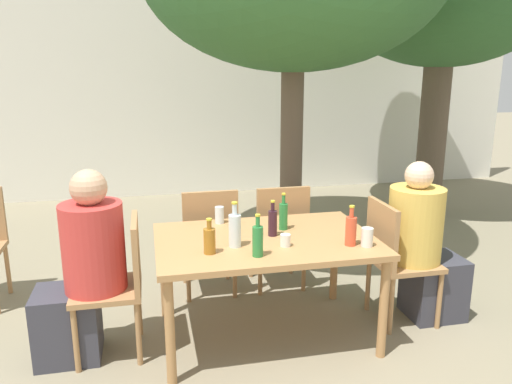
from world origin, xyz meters
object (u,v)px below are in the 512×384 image
green_bottle_0 (258,240)px  water_bottle_3 (235,229)px  patio_chair_0 (120,278)px  wine_bottle_2 (273,222)px  drinking_glass_2 (285,240)px  person_seated_1 (423,249)px  patio_chair_3 (279,230)px  drinking_glass_0 (367,237)px  person_seated_0 (83,274)px  soda_bottle_1 (351,230)px  patio_chair_2 (209,235)px  green_bottle_5 (283,215)px  amber_bottle_4 (210,240)px  drinking_glass_1 (219,215)px  dining_table_front (265,248)px  patio_chair_1 (395,254)px

green_bottle_0 → water_bottle_3: 0.23m
patio_chair_0 → green_bottle_0: green_bottle_0 is taller
wine_bottle_2 → drinking_glass_2: 0.23m
person_seated_1 → patio_chair_3: bearing=51.3°
drinking_glass_0 → drinking_glass_2: 0.53m
patio_chair_3 → green_bottle_0: size_ratio=3.42×
patio_chair_3 → person_seated_0: person_seated_0 is taller
soda_bottle_1 → person_seated_1: bearing=20.1°
patio_chair_2 → person_seated_1: person_seated_1 is taller
person_seated_1 → green_bottle_5: 1.09m
water_bottle_3 → amber_bottle_4: water_bottle_3 is taller
patio_chair_2 → amber_bottle_4: (-0.11, -0.93, 0.29)m
patio_chair_3 → drinking_glass_0: 1.10m
soda_bottle_1 → patio_chair_3: bearing=102.2°
person_seated_1 → water_bottle_3: (-1.44, -0.12, 0.29)m
drinking_glass_0 → drinking_glass_1: (-0.86, 0.70, 0.00)m
dining_table_front → patio_chair_3: patio_chair_3 is taller
dining_table_front → drinking_glass_2: size_ratio=18.57×
dining_table_front → patio_chair_0: patio_chair_0 is taller
water_bottle_3 → drinking_glass_2: bearing=-11.4°
patio_chair_0 → patio_chair_3: (1.27, 0.73, 0.00)m
water_bottle_3 → green_bottle_5: (0.40, 0.27, -0.01)m
wine_bottle_2 → drinking_glass_1: wine_bottle_2 is taller
patio_chair_0 → person_seated_0: bearing=-90.0°
patio_chair_0 → drinking_glass_1: bearing=119.0°
dining_table_front → green_bottle_0: 0.38m
patio_chair_2 → amber_bottle_4: amber_bottle_4 is taller
soda_bottle_1 → drinking_glass_0: bearing=-22.8°
person_seated_0 → drinking_glass_1: bearing=112.8°
drinking_glass_1 → drinking_glass_2: 0.68m
patio_chair_0 → drinking_glass_1: size_ratio=7.32×
drinking_glass_0 → wine_bottle_2: bearing=148.6°
green_bottle_5 → drinking_glass_2: bearing=-103.2°
patio_chair_2 → water_bottle_3: size_ratio=3.08×
drinking_glass_0 → drinking_glass_1: 1.11m
green_bottle_0 → drinking_glass_2: (0.21, 0.13, -0.06)m
wine_bottle_2 → soda_bottle_1: bearing=-33.1°
wine_bottle_2 → water_bottle_3: water_bottle_3 is taller
drinking_glass_2 → person_seated_0: bearing=172.0°
patio_chair_2 → person_seated_0: (-0.91, -0.73, 0.05)m
dining_table_front → person_seated_0: 1.21m
person_seated_1 → green_bottle_5: bearing=81.5°
patio_chair_0 → drinking_glass_2: (1.07, -0.18, 0.24)m
soda_bottle_1 → water_bottle_3: size_ratio=0.90×
patio_chair_0 → green_bottle_0: 0.96m
patio_chair_1 → soda_bottle_1: (-0.47, -0.26, 0.31)m
drinking_glass_0 → patio_chair_3: bearing=106.8°
amber_bottle_4 → person_seated_0: bearing=165.7°
patio_chair_2 → patio_chair_3: bearing=-180.0°
water_bottle_3 → green_bottle_0: bearing=-61.7°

